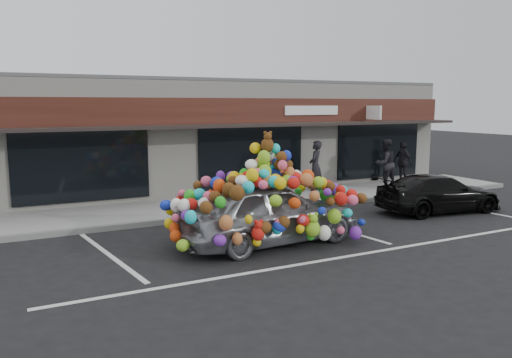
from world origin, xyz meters
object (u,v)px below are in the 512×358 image
pedestrian_b (385,163)px  pedestrian_c (402,162)px  toy_car (268,205)px  black_sedan (438,193)px  pedestrian_a (315,166)px

pedestrian_b → pedestrian_c: size_ratio=1.11×
pedestrian_b → pedestrian_c: (1.48, 0.64, -0.10)m
toy_car → pedestrian_c: bearing=-64.7°
toy_car → pedestrian_c: (9.09, 5.15, 0.04)m
toy_car → black_sedan: (6.52, 0.77, -0.37)m
toy_car → pedestrian_a: toy_car is taller
black_sedan → pedestrian_a: size_ratio=2.18×
pedestrian_b → pedestrian_c: 1.62m
pedestrian_b → pedestrian_a: bearing=-12.7°
toy_car → black_sedan: toy_car is taller
toy_car → pedestrian_b: (7.61, 4.52, 0.14)m
toy_car → pedestrian_c: size_ratio=2.93×
black_sedan → pedestrian_a: 4.73m
pedestrian_a → black_sedan: bearing=72.2°
pedestrian_c → pedestrian_b: bearing=-68.7°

